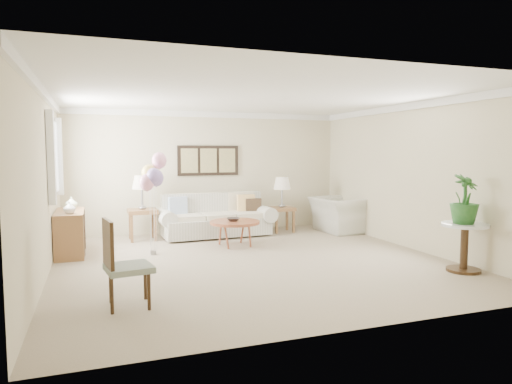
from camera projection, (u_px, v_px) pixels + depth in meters
ground_plane at (253, 261)px, 7.26m from camera, size 6.00×6.00×0.00m
room_shell at (244, 159)px, 7.17m from camera, size 6.04×6.04×2.60m
wall_art_triptych at (208, 161)px, 9.91m from camera, size 1.35×0.06×0.65m
sofa at (216, 219)px, 9.42m from camera, size 2.42×1.00×0.88m
end_table_left at (142, 214)px, 8.96m from camera, size 0.56×0.51×0.61m
end_table_right at (282, 211)px, 9.90m from camera, size 0.50×0.45×0.54m
lamp_left at (142, 183)px, 8.91m from camera, size 0.38×0.38×0.67m
lamp_right at (282, 184)px, 9.85m from camera, size 0.37×0.37×0.65m
coffee_table at (235, 223)px, 8.40m from camera, size 0.93×0.93×0.47m
decor_bowl at (233, 219)px, 8.37m from camera, size 0.30×0.30×0.06m
armchair at (340, 215)px, 9.95m from camera, size 1.06×1.20×0.75m
side_table at (465, 235)px, 6.59m from camera, size 0.65×0.65×0.71m
potted_plant at (465, 199)px, 6.52m from camera, size 0.50×0.50×0.71m
accent_chair at (122, 262)px, 5.07m from camera, size 0.56×0.56×1.00m
credenza at (70, 233)px, 7.72m from camera, size 0.46×1.20×0.74m
vase_white at (69, 208)px, 7.34m from camera, size 0.24×0.24×0.20m
vase_sage at (71, 203)px, 7.98m from camera, size 0.22×0.22×0.21m
balloon_cluster at (153, 175)px, 7.60m from camera, size 0.48×0.49×1.73m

